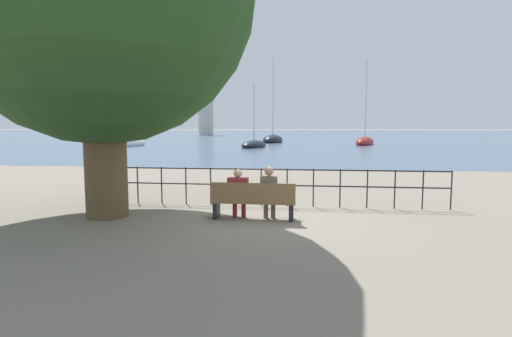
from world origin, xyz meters
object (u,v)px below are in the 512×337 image
Objects in this scene: sailboat_1 at (365,142)px; sailboat_0 at (254,145)px; seated_person_left at (238,191)px; sailboat_3 at (123,144)px; harbor_lighthouse at (206,91)px; park_bench at (253,201)px; seated_person_right at (269,191)px; sailboat_2 at (273,140)px.

sailboat_0 is at bearing -128.76° from sailboat_1.
seated_person_left is 0.11× the size of sailboat_1.
sailboat_3 is 69.50m from harbor_lighthouse.
harbor_lighthouse is (-26.35, 101.95, 11.70)m from seated_person_left.
sailboat_3 reaches higher than sailboat_0.
sailboat_1 is (8.70, 42.26, -0.08)m from park_bench.
harbor_lighthouse is (-22.42, 68.06, 12.10)m from sailboat_0.
seated_person_right is 0.10× the size of sailboat_2.
sailboat_3 is 0.34× the size of harbor_lighthouse.
seated_person_right is 0.17× the size of sailboat_0.
seated_person_left reaches higher than park_bench.
sailboat_0 is 0.58× the size of sailboat_2.
seated_person_right is 0.12× the size of sailboat_1.
sailboat_1 is 70.51m from harbor_lighthouse.
seated_person_left is 34.13m from sailboat_0.
seated_person_left is 0.74m from seated_person_right.
sailboat_3 is (-19.32, 33.98, -0.13)m from park_bench.
sailboat_2 is 0.47× the size of harbor_lighthouse.
harbor_lighthouse is at bearing 104.67° from park_bench.
park_bench is 43.14m from sailboat_1.
sailboat_0 is at bearing 96.62° from seated_person_left.
harbor_lighthouse reaches higher than seated_person_right.
sailboat_1 is at bearing -59.35° from harbor_lighthouse.
park_bench is 106.14m from harbor_lighthouse.
sailboat_1 reaches higher than seated_person_right.
sailboat_0 is (-4.67, 33.90, -0.43)m from seated_person_right.
sailboat_1 is at bearing 78.83° from seated_person_right.
seated_person_right is 48.42m from sailboat_2.
sailboat_2 reaches higher than seated_person_right.
sailboat_2 reaches higher than sailboat_1.
seated_person_left is at bearing -51.44° from sailboat_3.
sailboat_0 is 0.67× the size of sailboat_1.
sailboat_0 is 15.02m from sailboat_3.
park_bench is 0.18× the size of sailboat_1.
sailboat_1 is 0.87× the size of sailboat_2.
sailboat_2 is at bearing -66.51° from harbor_lighthouse.
sailboat_2 is at bearing 101.64° from sailboat_0.
sailboat_0 reaches higher than seated_person_right.
sailboat_0 is at bearing -83.60° from sailboat_2.
seated_person_left is 0.13× the size of sailboat_3.
seated_person_left is 38.84m from sailboat_3.
seated_person_left is 0.10× the size of sailboat_2.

